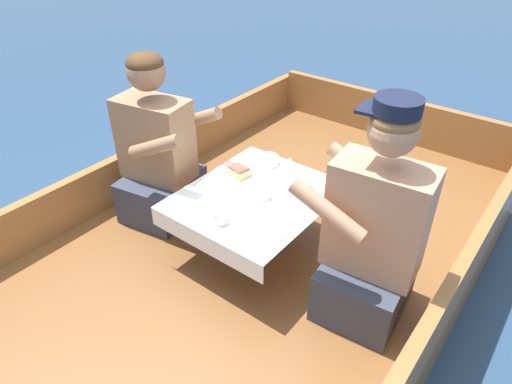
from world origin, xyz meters
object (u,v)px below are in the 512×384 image
object	(u,v)px
sandwich	(239,171)
coffee_cup_port	(263,193)
person_starboard	(373,237)
person_port	(158,156)
coffee_cup_starboard	(219,216)

from	to	relation	value
sandwich	coffee_cup_port	distance (m)	0.24
sandwich	person_starboard	bearing A→B (deg)	-7.53
person_port	person_starboard	bearing A→B (deg)	-8.22
person_starboard	coffee_cup_port	bearing A→B (deg)	-8.06
person_port	sandwich	size ratio (longest dim) A/B	7.45
coffee_cup_port	sandwich	bearing A→B (deg)	159.78
sandwich	coffee_cup_port	size ratio (longest dim) A/B	1.25
person_starboard	sandwich	bearing A→B (deg)	-13.10
sandwich	coffee_cup_starboard	bearing A→B (deg)	-63.06
person_starboard	coffee_cup_port	distance (m)	0.61
coffee_cup_port	coffee_cup_starboard	world-z (taller)	coffee_cup_starboard
coffee_cup_port	coffee_cup_starboard	size ratio (longest dim) A/B	0.99
person_port	person_starboard	size ratio (longest dim) A/B	0.94
person_starboard	sandwich	xyz separation A→B (m)	(-0.83, 0.11, -0.03)
person_starboard	coffee_cup_port	xyz separation A→B (m)	(-0.60, 0.03, -0.04)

